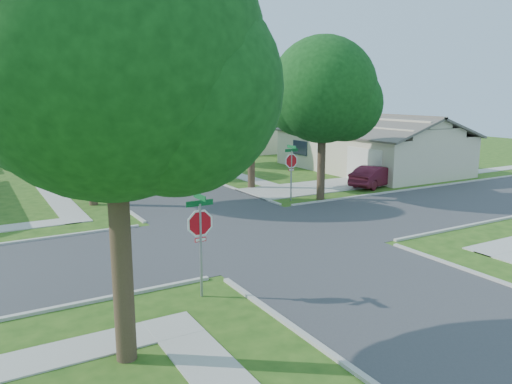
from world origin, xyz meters
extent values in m
plane|color=#244813|center=(0.00, 0.00, 0.00)|extent=(100.00, 100.00, 0.00)
cube|color=#333335|center=(0.00, 0.00, 0.00)|extent=(7.00, 100.00, 0.02)
cube|color=#9E9B91|center=(6.10, 26.00, 0.02)|extent=(1.20, 40.00, 0.04)
cube|color=#9E9B91|center=(-6.10, 26.00, 0.02)|extent=(1.20, 40.00, 0.04)
cube|color=#9E9B91|center=(7.90, 7.10, 0.03)|extent=(8.80, 3.60, 0.05)
cube|color=gray|center=(-4.70, -4.70, 1.35)|extent=(0.06, 0.06, 2.70)
cylinder|color=white|center=(-4.70, -4.70, 2.15)|extent=(1.05, 0.02, 1.05)
cylinder|color=red|center=(-4.70, -4.70, 2.15)|extent=(0.90, 0.03, 0.90)
cube|color=red|center=(-4.70, -4.70, 1.68)|extent=(0.34, 0.03, 0.12)
cube|color=white|center=(-4.70, -4.70, 1.68)|extent=(0.30, 0.03, 0.08)
cube|color=#0C5426|center=(-4.70, -4.70, 2.72)|extent=(0.80, 0.02, 0.16)
cube|color=#0C5426|center=(-4.70, -4.70, 2.90)|extent=(0.02, 0.80, 0.16)
cube|color=gray|center=(4.70, 4.70, 1.35)|extent=(0.06, 0.06, 2.70)
cylinder|color=white|center=(4.70, 4.70, 2.15)|extent=(1.05, 0.02, 1.05)
cylinder|color=red|center=(4.70, 4.70, 2.15)|extent=(0.90, 0.03, 0.90)
cube|color=red|center=(4.70, 4.70, 1.68)|extent=(0.34, 0.03, 0.12)
cube|color=white|center=(4.70, 4.70, 1.68)|extent=(0.30, 0.03, 0.08)
cube|color=#0C5426|center=(4.70, 4.70, 2.72)|extent=(0.80, 0.02, 0.16)
cube|color=#0C5426|center=(4.70, 4.70, 2.90)|extent=(0.02, 0.80, 0.16)
cylinder|color=#38281C|center=(4.70, 9.00, 1.98)|extent=(0.44, 0.44, 3.95)
sphere|color=#0D340F|center=(4.70, 9.00, 5.88)|extent=(4.80, 4.80, 4.80)
sphere|color=#0D340F|center=(5.54, 8.52, 5.28)|extent=(3.46, 3.46, 3.46)
sphere|color=#0D340F|center=(3.98, 9.60, 5.40)|extent=(3.26, 3.26, 3.26)
cylinder|color=#38281C|center=(4.70, 21.00, 2.15)|extent=(0.44, 0.44, 4.30)
sphere|color=#0D340F|center=(4.70, 21.00, 6.51)|extent=(5.40, 5.40, 5.40)
sphere|color=#0D340F|center=(5.65, 20.46, 5.84)|extent=(3.89, 3.89, 3.89)
sphere|color=#0D340F|center=(3.89, 21.68, 5.97)|extent=(3.67, 3.67, 3.67)
cylinder|color=#38281C|center=(4.70, 34.00, 2.10)|extent=(0.44, 0.44, 4.20)
sphere|color=#0D340F|center=(4.70, 34.00, 6.22)|extent=(5.00, 5.00, 5.00)
sphere|color=#0D340F|center=(5.58, 33.50, 5.60)|extent=(3.60, 3.60, 3.60)
sphere|color=#0D340F|center=(3.95, 34.62, 5.72)|extent=(3.40, 3.40, 3.40)
cylinder|color=#38281C|center=(-4.70, 9.00, 2.12)|extent=(0.44, 0.44, 4.25)
sphere|color=#0D340F|center=(-4.70, 9.00, 6.37)|extent=(5.20, 5.20, 5.20)
sphere|color=#0D340F|center=(-3.79, 8.48, 5.72)|extent=(3.74, 3.74, 3.74)
sphere|color=#0D340F|center=(-5.48, 9.65, 5.85)|extent=(3.54, 3.54, 3.54)
cylinder|color=#38281C|center=(-4.70, 21.00, 2.22)|extent=(0.44, 0.44, 4.44)
sphere|color=#0D340F|center=(-4.70, 21.00, 6.76)|extent=(5.60, 5.60, 5.60)
sphere|color=#0D340F|center=(-3.72, 20.44, 6.06)|extent=(4.03, 4.03, 4.03)
sphere|color=#0D340F|center=(-5.54, 21.70, 6.20)|extent=(3.81, 3.81, 3.81)
cylinder|color=#38281C|center=(-4.70, 34.00, 1.95)|extent=(0.44, 0.44, 3.90)
sphere|color=#0D340F|center=(-4.70, 34.00, 5.74)|extent=(4.60, 4.60, 4.60)
sphere|color=#0D340F|center=(-3.90, 33.54, 5.16)|extent=(3.31, 3.31, 3.31)
sphere|color=#0D340F|center=(-5.39, 34.58, 5.28)|extent=(3.13, 3.13, 3.13)
cylinder|color=#38281C|center=(-7.50, -7.00, 2.02)|extent=(0.44, 0.44, 4.04)
sphere|color=#0D340F|center=(-7.50, -7.00, 6.55)|extent=(6.00, 6.00, 6.00)
sphere|color=#0D340F|center=(-6.45, -7.60, 5.80)|extent=(4.32, 4.32, 4.32)
sphere|color=#0D340F|center=(-8.40, -6.25, 5.95)|extent=(4.08, 4.08, 4.08)
cylinder|color=#38281C|center=(6.30, 4.20, 1.77)|extent=(0.44, 0.44, 3.54)
sphere|color=#0D340F|center=(6.30, 4.20, 5.86)|extent=(5.60, 5.60, 5.60)
sphere|color=#0D340F|center=(7.28, 3.64, 5.16)|extent=(4.03, 4.03, 4.03)
sphere|color=#0D340F|center=(5.46, 4.90, 5.30)|extent=(3.81, 3.81, 3.81)
cube|color=beige|center=(16.00, 11.00, 1.40)|extent=(8.00, 13.00, 2.80)
cube|color=#4E4942|center=(18.00, 11.00, 3.45)|extent=(4.42, 13.60, 1.56)
cube|color=#4E4942|center=(14.00, 11.00, 3.45)|extent=(4.42, 13.60, 1.56)
cube|color=silver|center=(11.97, 7.10, 1.10)|extent=(0.06, 3.20, 2.20)
cube|color=silver|center=(11.97, 11.65, 1.00)|extent=(0.06, 0.90, 2.00)
cube|color=#1E2633|center=(11.97, 14.25, 1.55)|extent=(0.06, 1.80, 1.10)
cube|color=beige|center=(16.00, 29.00, 1.40)|extent=(8.00, 13.00, 2.80)
cube|color=#4E4942|center=(18.00, 29.00, 3.45)|extent=(4.42, 13.60, 1.56)
cube|color=#4E4942|center=(14.00, 29.00, 3.45)|extent=(4.42, 13.60, 1.56)
cube|color=silver|center=(11.97, 25.10, 1.10)|extent=(0.06, 3.20, 2.20)
cube|color=silver|center=(11.97, 29.65, 1.00)|extent=(0.06, 0.90, 2.00)
cube|color=#1E2633|center=(11.97, 32.25, 1.55)|extent=(0.06, 1.80, 1.10)
imported|color=#501020|center=(11.50, 5.50, 0.66)|extent=(4.22, 2.45, 1.32)
imported|color=black|center=(1.20, 32.42, 0.73)|extent=(2.11, 4.41, 1.45)
imported|color=black|center=(-1.20, 43.27, 0.75)|extent=(2.27, 5.21, 1.49)
camera|label=1|loc=(-10.05, -17.03, 5.69)|focal=35.00mm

